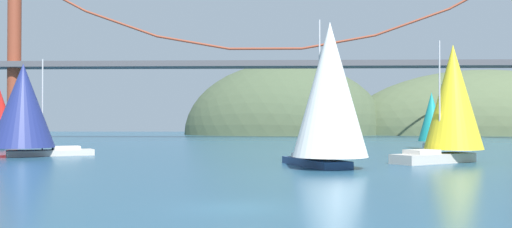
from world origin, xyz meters
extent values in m
plane|color=navy|center=(0.00, 0.00, 0.00)|extent=(360.00, 360.00, 0.00)
ellipsoid|color=#425138|center=(5.00, 135.00, 0.00)|extent=(56.74, 44.00, 40.44)
ellipsoid|color=#4C5B3D|center=(60.00, 135.00, 0.00)|extent=(77.26, 44.00, 36.09)
cylinder|color=brown|center=(-53.79, 95.00, 17.67)|extent=(2.80, 2.80, 35.35)
cube|color=#47474C|center=(0.00, 95.00, 15.62)|extent=(143.59, 6.00, 1.20)
cylinder|color=brown|center=(-30.74, 95.00, 24.42)|extent=(15.54, 0.50, 5.93)
cylinder|color=brown|center=(-15.37, 95.00, 20.33)|extent=(15.46, 0.50, 3.22)
cylinder|color=brown|center=(0.00, 95.00, 18.96)|extent=(15.37, 0.50, 0.50)
cylinder|color=brown|center=(15.37, 95.00, 20.33)|extent=(15.46, 0.50, 3.22)
cylinder|color=brown|center=(30.74, 95.00, 24.42)|extent=(15.54, 0.50, 5.93)
cube|color=#B7B2A8|center=(-21.29, 34.25, 0.30)|extent=(8.53, 6.07, 0.61)
cube|color=beige|center=(-19.96, 34.95, 0.79)|extent=(3.23, 2.90, 0.36)
cylinder|color=#B2B2B7|center=(-22.03, 33.86, 5.26)|extent=(0.14, 0.14, 9.30)
cone|color=navy|center=(-23.65, 33.00, 5.15)|extent=(8.43, 8.43, 8.48)
cube|color=navy|center=(4.83, 21.58, 0.29)|extent=(5.09, 8.22, 0.58)
cube|color=beige|center=(4.31, 22.91, 0.76)|extent=(2.59, 3.01, 0.36)
cylinder|color=#B2B2B7|center=(5.12, 20.85, 5.99)|extent=(0.14, 0.14, 10.82)
cone|color=white|center=(5.77, 19.23, 5.90)|extent=(7.30, 7.30, 10.05)
cube|color=#B7B2A8|center=(15.13, 25.38, 0.40)|extent=(8.11, 6.63, 0.79)
cube|color=beige|center=(13.93, 24.55, 0.97)|extent=(3.21, 3.02, 0.36)
cylinder|color=#B2B2B7|center=(15.81, 25.84, 5.63)|extent=(0.14, 0.14, 9.68)
cone|color=yellow|center=(17.28, 26.84, 5.68)|extent=(7.00, 7.00, 9.17)
cube|color=#B7B2A8|center=(23.40, 48.46, 0.36)|extent=(5.97, 3.86, 0.73)
cube|color=beige|center=(24.35, 48.06, 0.91)|extent=(2.21, 1.96, 0.36)
cylinder|color=#B2B2B7|center=(22.87, 48.68, 4.56)|extent=(0.14, 0.14, 7.65)
cone|color=teal|center=(21.71, 49.17, 4.14)|extent=(4.40, 4.40, 6.23)
camera|label=1|loc=(1.50, -22.33, 3.46)|focal=39.14mm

